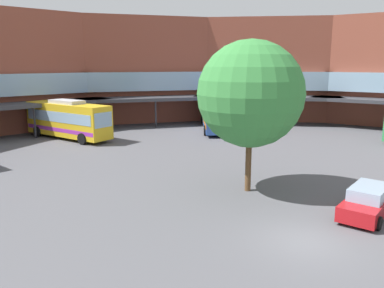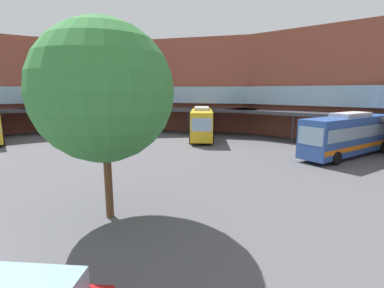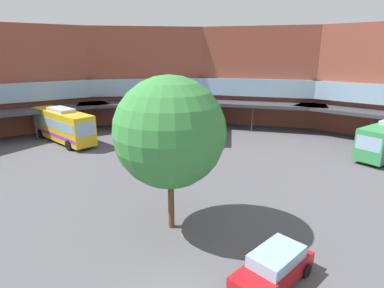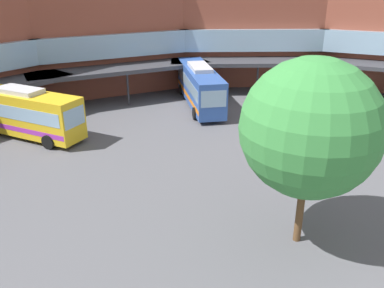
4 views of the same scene
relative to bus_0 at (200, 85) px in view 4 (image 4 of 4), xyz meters
The scene contains 4 objects.
station_building 8.35m from the bus_0, 153.39° to the right, with size 84.66×41.50×13.37m.
bus_0 is the anchor object (origin of this frame).
bus_3 16.34m from the bus_0, behind, with size 8.42×9.86×3.97m.
plaza_tree 22.74m from the bus_0, 104.95° to the right, with size 6.27×6.27×9.03m.
Camera 4 is at (-11.35, -5.36, 12.14)m, focal length 37.60 mm.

